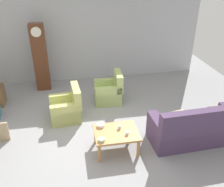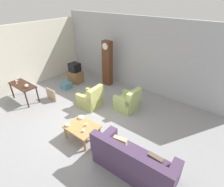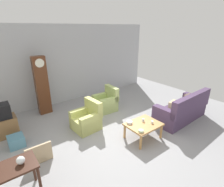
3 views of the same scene
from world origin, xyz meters
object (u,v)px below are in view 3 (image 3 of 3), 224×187
Objects in this scene: coffee_table_wood at (143,126)px; tv_crt at (1,111)px; couch_floral at (182,111)px; tv_stand_cabinet at (5,127)px; armchair_olive_far at (106,103)px; framed_picture_leaning at (39,154)px; bowl_white_stacked at (129,122)px; cup_blue_rimmed at (143,120)px; armchair_olive_near at (87,120)px; grandfather_clock at (42,86)px; glass_dome_cloche at (21,160)px; storage_box_blue at (16,141)px; cup_white_porcelain at (152,122)px; bowl_shallow_green at (141,131)px.

tv_crt is (-3.20, 2.58, 0.40)m from coffee_table_wood.
couch_floral is 3.13× the size of tv_stand_cabinet.
framed_picture_leaning is at bearing -154.39° from armchair_olive_far.
bowl_white_stacked reaches higher than coffee_table_wood.
coffee_table_wood is 5.56× the size of bowl_white_stacked.
cup_blue_rimmed is at bearing -22.01° from bowl_white_stacked.
grandfather_clock is (-0.72, 1.95, 0.78)m from armchair_olive_near.
tv_stand_cabinet is at bearing 104.90° from framed_picture_leaning.
tv_crt reaches higher than armchair_olive_near.
bowl_white_stacked is (2.86, 0.20, -0.31)m from glass_dome_cloche.
couch_floral is 2.22× the size of coffee_table_wood.
armchair_olive_near is 2.58m from glass_dome_cloche.
glass_dome_cloche reaches higher than cup_blue_rimmed.
tv_crt reaches higher than tv_stand_cabinet.
armchair_olive_near reaches higher than tv_stand_cabinet.
tv_stand_cabinet is (-3.20, 2.58, -0.11)m from coffee_table_wood.
grandfather_clock is at bearing 119.35° from cup_blue_rimmed.
storage_box_blue is 1.89m from glass_dome_cloche.
bowl_white_stacked is at bearing -12.10° from framed_picture_leaning.
tv_crt is (-5.08, 2.64, 0.45)m from couch_floral.
armchair_olive_far is (1.27, 0.74, 0.00)m from armchair_olive_near.
glass_dome_cloche is 3.40m from cup_white_porcelain.
tv_stand_cabinet is (-5.08, 2.64, -0.06)m from couch_floral.
storage_box_blue is (-3.04, 1.83, -0.25)m from coffee_table_wood.
tv_stand_cabinet is 1.65× the size of storage_box_blue.
grandfather_clock reaches higher than couch_floral.
framed_picture_leaning is 2.90m from cup_blue_rimmed.
coffee_table_wood is 0.27m from cup_white_porcelain.
bowl_white_stacked is (1.46, -3.14, -0.57)m from grandfather_clock.
armchair_olive_far reaches higher than storage_box_blue.
bowl_white_stacked is (2.41, -0.52, 0.26)m from framed_picture_leaning.
couch_floral is 2.31× the size of armchair_olive_near.
armchair_olive_far reaches higher than cup_blue_rimmed.
grandfather_clock reaches higher than tv_crt.
couch_floral is 5.08m from grandfather_clock.
cup_white_porcelain is at bearing -38.54° from tv_stand_cabinet.
armchair_olive_far is at bearing 126.39° from couch_floral.
grandfather_clock is at bearing 110.19° from armchair_olive_near.
armchair_olive_far is 3.48m from tv_crt.
armchair_olive_far is 2.23× the size of storage_box_blue.
storage_box_blue is at bearing 142.30° from bowl_shallow_green.
storage_box_blue is at bearing 149.03° from coffee_table_wood.
bowl_white_stacked is at bearing -105.45° from armchair_olive_far.
bowl_shallow_green is at bearing -6.38° from glass_dome_cloche.
couch_floral reaches higher than tv_crt.
tv_stand_cabinet is (-1.43, -0.81, -0.79)m from grandfather_clock.
armchair_olive_near and armchair_olive_far have the same top height.
tv_crt is 1.16× the size of storage_box_blue.
glass_dome_cloche is 2.88m from bowl_white_stacked.
cup_white_porcelain is 0.45× the size of bowl_white_stacked.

